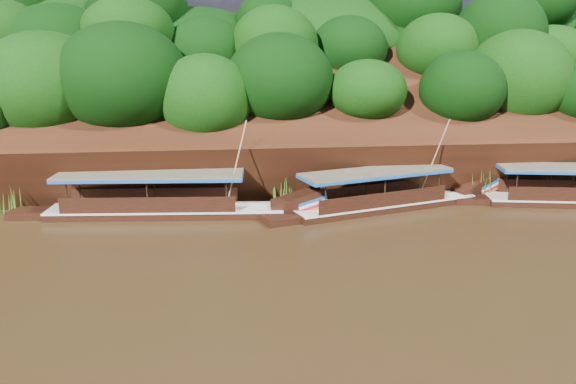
# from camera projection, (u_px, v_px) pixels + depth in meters

# --- Properties ---
(ground) EXTENTS (160.00, 160.00, 0.00)m
(ground) POSITION_uv_depth(u_px,v_px,m) (405.00, 255.00, 26.26)
(ground) COLOR black
(ground) RESTS_ON ground
(riverbank) EXTENTS (120.00, 30.06, 19.40)m
(riverbank) POSITION_uv_depth(u_px,v_px,m) (322.00, 138.00, 47.62)
(riverbank) COLOR black
(riverbank) RESTS_ON ground
(boat_1) EXTENTS (13.87, 5.94, 5.84)m
(boat_1) POSITION_uv_depth(u_px,v_px,m) (396.00, 199.00, 33.82)
(boat_1) COLOR black
(boat_1) RESTS_ON ground
(boat_2) EXTENTS (16.01, 3.43, 5.93)m
(boat_2) POSITION_uv_depth(u_px,v_px,m) (181.00, 206.00, 32.23)
(boat_2) COLOR black
(boat_2) RESTS_ON ground
(reeds) EXTENTS (51.00, 2.14, 1.93)m
(reeds) POSITION_uv_depth(u_px,v_px,m) (309.00, 190.00, 34.59)
(reeds) COLOR #366F1B
(reeds) RESTS_ON ground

